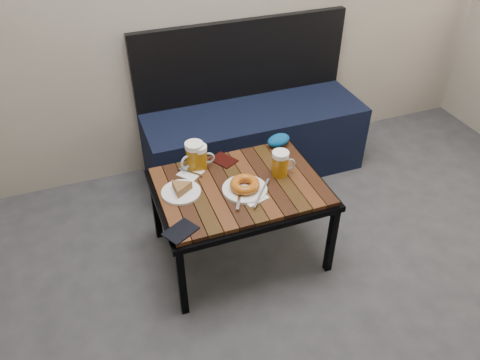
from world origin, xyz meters
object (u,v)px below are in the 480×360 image
object	(u,v)px
beer_mug_left	(194,156)
beer_mug_centre	(200,157)
beer_mug_right	(281,163)
passport_navy	(181,231)
cafe_table	(240,191)
knit_pouch	(278,140)
bench	(253,133)
passport_burgundy	(224,160)
plate_pie	(181,190)
plate_bagel	(245,186)

from	to	relation	value
beer_mug_left	beer_mug_centre	size ratio (longest dim) A/B	1.14
beer_mug_right	passport_navy	size ratio (longest dim) A/B	0.97
cafe_table	beer_mug_right	world-z (taller)	beer_mug_right
beer_mug_right	knit_pouch	xyz separation A→B (m)	(0.10, 0.25, -0.04)
bench	beer_mug_left	size ratio (longest dim) A/B	9.32
passport_burgundy	cafe_table	bearing A→B (deg)	-116.82
plate_pie	plate_bagel	distance (m)	0.31
plate_pie	plate_bagel	size ratio (longest dim) A/B	0.72
knit_pouch	beer_mug_centre	bearing A→B (deg)	-173.28
cafe_table	passport_burgundy	bearing A→B (deg)	92.56
passport_navy	bench	bearing A→B (deg)	113.53
beer_mug_left	passport_navy	size ratio (longest dim) A/B	1.07
beer_mug_left	plate_bagel	distance (m)	0.32
plate_pie	plate_bagel	xyz separation A→B (m)	(0.30, -0.09, 0.00)
bench	beer_mug_left	world-z (taller)	bench
beer_mug_centre	plate_pie	size ratio (longest dim) A/B	0.69
plate_pie	passport_navy	world-z (taller)	plate_pie
knit_pouch	beer_mug_left	bearing A→B (deg)	-174.40
beer_mug_left	bench	bearing A→B (deg)	-158.47
plate_pie	beer_mug_left	bearing A→B (deg)	55.78
beer_mug_right	passport_navy	world-z (taller)	beer_mug_right
bench	passport_burgundy	world-z (taller)	bench
beer_mug_left	beer_mug_right	size ratio (longest dim) A/B	1.11
passport_burgundy	knit_pouch	world-z (taller)	knit_pouch
plate_bagel	knit_pouch	size ratio (longest dim) A/B	1.88
beer_mug_centre	knit_pouch	xyz separation A→B (m)	(0.46, 0.05, -0.04)
bench	passport_navy	xyz separation A→B (m)	(-0.72, -0.94, 0.20)
plate_pie	passport_navy	bearing A→B (deg)	-105.23
bench	beer_mug_centre	world-z (taller)	bench
beer_mug_left	plate_bagel	size ratio (longest dim) A/B	0.57
beer_mug_left	passport_burgundy	bearing A→B (deg)	161.48
bench	plate_bagel	size ratio (longest dim) A/B	5.31
beer_mug_centre	plate_pie	world-z (taller)	beer_mug_centre
beer_mug_centre	plate_bagel	size ratio (longest dim) A/B	0.50
bench	beer_mug_left	xyz separation A→B (m)	(-0.53, -0.51, 0.27)
passport_navy	passport_burgundy	distance (m)	0.57
beer_mug_left	passport_burgundy	distance (m)	0.18
passport_burgundy	knit_pouch	xyz separation A→B (m)	(0.33, 0.04, 0.03)
plate_pie	cafe_table	bearing A→B (deg)	-6.94
beer_mug_left	passport_burgundy	size ratio (longest dim) A/B	1.15
cafe_table	beer_mug_centre	world-z (taller)	beer_mug_centre
bench	plate_bagel	world-z (taller)	bench
beer_mug_right	plate_pie	size ratio (longest dim) A/B	0.71
beer_mug_centre	beer_mug_left	bearing A→B (deg)	175.74
passport_navy	knit_pouch	bearing A→B (deg)	96.06
beer_mug_centre	beer_mug_right	bearing A→B (deg)	-19.67
plate_bagel	passport_burgundy	world-z (taller)	plate_bagel
bench	knit_pouch	size ratio (longest dim) A/B	9.95
plate_bagel	passport_navy	world-z (taller)	plate_bagel
beer_mug_right	passport_burgundy	size ratio (longest dim) A/B	1.03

